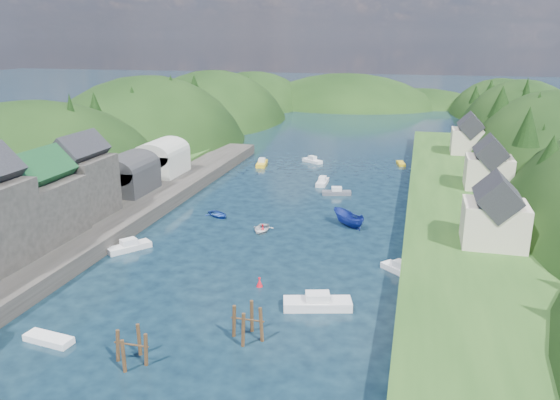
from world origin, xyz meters
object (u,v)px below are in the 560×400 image
(piling_cluster_near, at_px, (132,351))
(piling_cluster_far, at_px, (248,326))
(channel_buoy_far, at_px, (263,228))
(channel_buoy_near, at_px, (260,282))

(piling_cluster_near, relative_size, piling_cluster_far, 0.92)
(piling_cluster_near, distance_m, piling_cluster_far, 9.94)
(piling_cluster_far, xyz_separation_m, channel_buoy_far, (-6.32, 26.68, -0.82))
(piling_cluster_near, relative_size, channel_buoy_near, 3.14)
(piling_cluster_far, height_order, channel_buoy_far, piling_cluster_far)
(piling_cluster_near, height_order, channel_buoy_far, piling_cluster_near)
(piling_cluster_far, distance_m, channel_buoy_far, 27.43)
(channel_buoy_far, bearing_deg, channel_buoy_near, -75.08)
(piling_cluster_far, bearing_deg, channel_buoy_far, 103.32)
(piling_cluster_far, relative_size, channel_buoy_far, 3.40)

